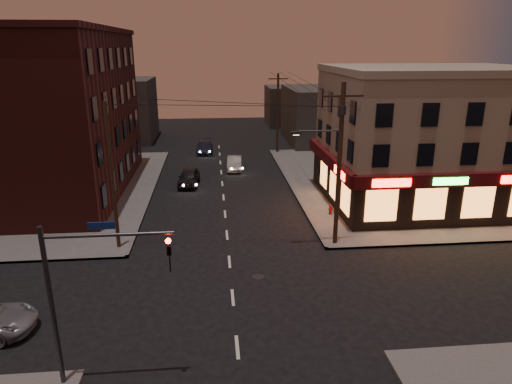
{
  "coord_description": "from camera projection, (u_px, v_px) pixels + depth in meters",
  "views": [
    {
      "loc": [
        -0.78,
        -20.29,
        12.13
      ],
      "look_at": [
        1.89,
        7.31,
        3.2
      ],
      "focal_mm": 32.0,
      "sensor_mm": 36.0,
      "label": 1
    }
  ],
  "objects": [
    {
      "name": "brick_apartment",
      "position": [
        45.0,
        115.0,
        37.64
      ],
      "size": [
        12.0,
        20.0,
        13.0
      ],
      "primitive_type": "cube",
      "color": "#481A17",
      "rests_on": "sidewalk_nw"
    },
    {
      "name": "sedan_far",
      "position": [
        205.0,
        147.0,
        53.82
      ],
      "size": [
        1.94,
        4.64,
        1.34
      ],
      "primitive_type": "imported",
      "rotation": [
        0.0,
        0.0,
        -0.01
      ],
      "color": "#1A2035",
      "rests_on": "ground"
    },
    {
      "name": "utility_pole_west",
      "position": [
        112.0,
        177.0,
        27.12
      ],
      "size": [
        0.24,
        0.24,
        9.0
      ],
      "primitive_type": "cylinder",
      "color": "#382619",
      "rests_on": "sidewalk_nw"
    },
    {
      "name": "pizza_building",
      "position": [
        427.0,
        137.0,
        35.56
      ],
      "size": [
        15.85,
        12.85,
        10.5
      ],
      "color": "tan",
      "rests_on": "sidewalk_ne"
    },
    {
      "name": "sidewalk_nw",
      "position": [
        14.0,
        192.0,
        39.34
      ],
      "size": [
        24.0,
        28.0,
        0.15
      ],
      "primitive_type": "cube",
      "color": "#514F4C",
      "rests_on": "ground"
    },
    {
      "name": "fire_hydrant",
      "position": [
        330.0,
        209.0,
        33.85
      ],
      "size": [
        0.32,
        0.32,
        0.71
      ],
      "rotation": [
        0.0,
        0.0,
        0.4
      ],
      "color": "maroon",
      "rests_on": "sidewalk_ne"
    },
    {
      "name": "sedan_near",
      "position": [
        189.0,
        177.0,
        41.29
      ],
      "size": [
        2.06,
        4.45,
        1.47
      ],
      "primitive_type": "imported",
      "rotation": [
        0.0,
        0.0,
        -0.08
      ],
      "color": "black",
      "rests_on": "ground"
    },
    {
      "name": "bg_building_nw",
      "position": [
        119.0,
        110.0,
        60.38
      ],
      "size": [
        9.0,
        10.0,
        8.0
      ],
      "primitive_type": "cube",
      "color": "#3F3D3A",
      "rests_on": "ground"
    },
    {
      "name": "traffic_signal",
      "position": [
        79.0,
        285.0,
        15.92
      ],
      "size": [
        4.49,
        0.32,
        6.47
      ],
      "color": "#333538",
      "rests_on": "ground"
    },
    {
      "name": "ground",
      "position": [
        233.0,
        297.0,
        23.01
      ],
      "size": [
        120.0,
        120.0,
        0.0
      ],
      "primitive_type": "plane",
      "color": "black",
      "rests_on": "ground"
    },
    {
      "name": "bg_building_ne_b",
      "position": [
        292.0,
        106.0,
        72.46
      ],
      "size": [
        8.0,
        8.0,
        6.0
      ],
      "primitive_type": "cube",
      "color": "#3F3D3A",
      "rests_on": "ground"
    },
    {
      "name": "utility_pole_far",
      "position": [
        278.0,
        114.0,
        52.53
      ],
      "size": [
        0.26,
        0.26,
        9.0
      ],
      "primitive_type": "cylinder",
      "color": "#382619",
      "rests_on": "sidewalk_ne"
    },
    {
      "name": "sedan_mid",
      "position": [
        234.0,
        163.0,
        46.54
      ],
      "size": [
        1.71,
        4.19,
        1.35
      ],
      "primitive_type": "imported",
      "rotation": [
        0.0,
        0.0,
        -0.07
      ],
      "color": "gray",
      "rests_on": "ground"
    },
    {
      "name": "bg_building_ne_a",
      "position": [
        326.0,
        115.0,
        59.23
      ],
      "size": [
        10.0,
        12.0,
        7.0
      ],
      "primitive_type": "cube",
      "color": "#3F3D3A",
      "rests_on": "ground"
    },
    {
      "name": "utility_pole_main",
      "position": [
        338.0,
        157.0,
        27.36
      ],
      "size": [
        4.2,
        0.44,
        10.0
      ],
      "color": "#382619",
      "rests_on": "sidewalk_ne"
    },
    {
      "name": "sidewalk_ne",
      "position": [
        415.0,
        181.0,
        42.64
      ],
      "size": [
        24.0,
        28.0,
        0.15
      ],
      "primitive_type": "cube",
      "color": "#514F4C",
      "rests_on": "ground"
    }
  ]
}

